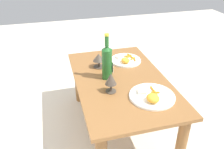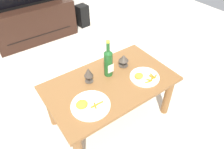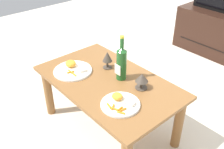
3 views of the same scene
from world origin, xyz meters
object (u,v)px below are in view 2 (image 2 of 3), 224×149
object	(u,v)px
tv_stand	(34,23)
goblet_left	(88,73)
floor_speaker	(83,16)
dinner_plate_left	(89,105)
goblet_right	(124,59)
dining_table	(111,89)
wine_bottle	(108,62)
dinner_plate_right	(144,76)

from	to	relation	value
tv_stand	goblet_left	size ratio (longest dim) A/B	8.27
floor_speaker	dinner_plate_left	xyz separation A→B (m)	(-1.02, -1.96, 0.31)
tv_stand	floor_speaker	xyz separation A→B (m)	(0.79, -0.03, -0.09)
tv_stand	goblet_right	xyz separation A→B (m)	(0.28, -1.75, 0.29)
goblet_left	dinner_plate_left	bearing A→B (deg)	-120.55
dining_table	tv_stand	world-z (taller)	tv_stand
dining_table	goblet_right	bearing A→B (deg)	26.65
dining_table	goblet_left	xyz separation A→B (m)	(-0.14, 0.11, 0.18)
wine_bottle	floor_speaker	bearing A→B (deg)	68.27
floor_speaker	wine_bottle	world-z (taller)	wine_bottle
dining_table	wine_bottle	world-z (taller)	wine_bottle
goblet_left	dinner_plate_left	distance (m)	0.28
goblet_left	floor_speaker	bearing A→B (deg)	62.95
goblet_left	tv_stand	bearing A→B (deg)	86.98
dining_table	goblet_left	world-z (taller)	goblet_left
tv_stand	goblet_right	bearing A→B (deg)	-81.03
dining_table	goblet_left	bearing A→B (deg)	140.98
goblet_left	goblet_right	bearing A→B (deg)	-0.00
dinner_plate_right	floor_speaker	bearing A→B (deg)	76.50
floor_speaker	dinner_plate_right	distance (m)	2.04
wine_bottle	dining_table	bearing A→B (deg)	-115.17
floor_speaker	wine_bottle	size ratio (longest dim) A/B	1.01
dinner_plate_right	wine_bottle	bearing A→B (deg)	136.11
dining_table	tv_stand	distance (m)	1.87
wine_bottle	dinner_plate_right	world-z (taller)	wine_bottle
dining_table	goblet_left	size ratio (longest dim) A/B	7.77
dinner_plate_left	floor_speaker	bearing A→B (deg)	62.52
goblet_left	dinner_plate_right	distance (m)	0.48
goblet_left	dinner_plate_left	size ratio (longest dim) A/B	0.47
dining_table	tv_stand	size ratio (longest dim) A/B	0.94
goblet_left	wine_bottle	bearing A→B (deg)	-6.81
dining_table	tv_stand	bearing A→B (deg)	91.49
wine_bottle	dinner_plate_right	xyz separation A→B (m)	(0.22, -0.22, -0.12)
tv_stand	wine_bottle	world-z (taller)	wine_bottle
dining_table	floor_speaker	bearing A→B (deg)	68.10
floor_speaker	goblet_right	bearing A→B (deg)	-111.55
dinner_plate_left	dinner_plate_right	bearing A→B (deg)	-0.24
dinner_plate_left	dinner_plate_right	distance (m)	0.55
wine_bottle	goblet_left	world-z (taller)	wine_bottle
dinner_plate_right	goblet_right	bearing A→B (deg)	99.59
floor_speaker	wine_bottle	xyz separation A→B (m)	(-0.69, -1.74, 0.43)
dinner_plate_right	dining_table	bearing A→B (deg)	155.20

